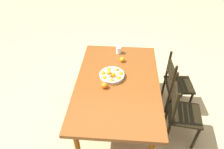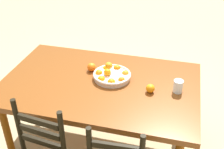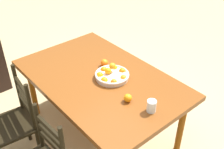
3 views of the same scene
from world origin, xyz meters
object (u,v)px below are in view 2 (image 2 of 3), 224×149
object	(u,v)px
dining_table	(100,88)
orange_loose_1	(91,67)
fruit_bowl	(112,75)
drinking_glass	(178,86)
orange_loose_0	(150,88)

from	to	relation	value
dining_table	orange_loose_1	world-z (taller)	orange_loose_1
fruit_bowl	drinking_glass	size ratio (longest dim) A/B	3.13
orange_loose_0	drinking_glass	size ratio (longest dim) A/B	0.67
orange_loose_0	drinking_glass	distance (m)	0.23
orange_loose_1	drinking_glass	distance (m)	0.79
orange_loose_0	orange_loose_1	xyz separation A→B (m)	(0.57, -0.20, 0.00)
orange_loose_0	orange_loose_1	bearing A→B (deg)	-19.43
orange_loose_1	drinking_glass	size ratio (longest dim) A/B	0.72
dining_table	orange_loose_1	distance (m)	0.23
drinking_glass	orange_loose_0	bearing A→B (deg)	16.31
fruit_bowl	orange_loose_1	xyz separation A→B (m)	(0.21, -0.08, 0.01)
fruit_bowl	orange_loose_1	size ratio (longest dim) A/B	4.32
orange_loose_0	dining_table	bearing A→B (deg)	-5.59
dining_table	orange_loose_0	xyz separation A→B (m)	(-0.44, 0.04, 0.10)
dining_table	drinking_glass	world-z (taller)	drinking_glass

